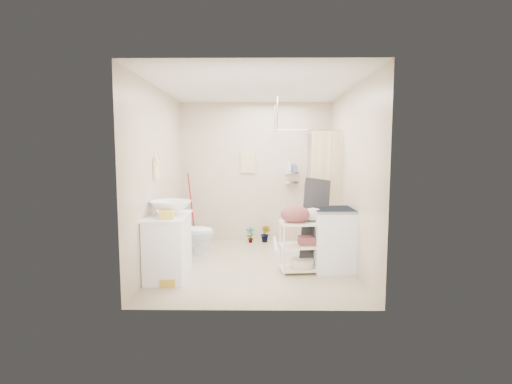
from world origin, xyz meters
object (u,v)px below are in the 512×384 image
at_px(toilet, 192,232).
at_px(washing_machine, 334,239).
at_px(vanity, 169,246).
at_px(laundry_rack, 303,242).

bearing_deg(toilet, washing_machine, -104.11).
height_order(vanity, laundry_rack, laundry_rack).
relative_size(vanity, laundry_rack, 1.11).
bearing_deg(washing_machine, toilet, 158.34).
bearing_deg(vanity, washing_machine, 6.03).
height_order(vanity, toilet, vanity).
distance_m(vanity, washing_machine, 2.33).
relative_size(washing_machine, laundry_rack, 1.03).
height_order(toilet, washing_machine, washing_machine).
bearing_deg(vanity, toilet, 81.31).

